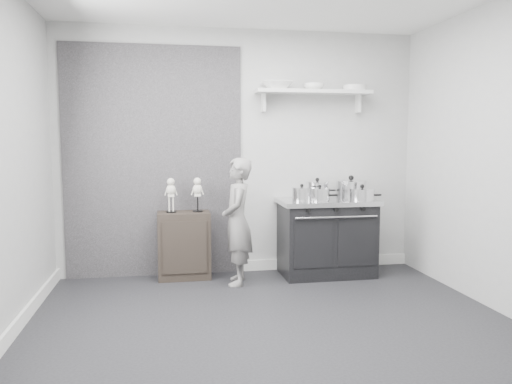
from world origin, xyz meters
TOP-DOWN VIEW (x-y plane):
  - ground at (0.00, 0.00)m, footprint 4.00×4.00m
  - room_shell at (-0.09, 0.15)m, footprint 4.02×3.62m
  - wall_shelf at (0.80, 1.68)m, footprint 1.30×0.26m
  - stove at (0.91, 1.48)m, footprint 1.05×0.66m
  - side_cabinet at (-0.65, 1.61)m, footprint 0.55×0.32m
  - child at (-0.11, 1.30)m, footprint 0.38×0.52m
  - pot_front_left at (0.60, 1.40)m, footprint 0.30×0.22m
  - pot_back_left at (0.84, 1.60)m, footprint 0.34×0.25m
  - pot_back_right at (1.22, 1.57)m, footprint 0.43×0.34m
  - pot_front_right at (1.24, 1.30)m, footprint 0.35×0.27m
  - pot_front_center at (0.78, 1.32)m, footprint 0.30×0.21m
  - skeleton_full at (-0.78, 1.61)m, footprint 0.12×0.08m
  - skeleton_torso at (-0.50, 1.61)m, footprint 0.12×0.08m
  - bowl_large at (0.39, 1.67)m, footprint 0.34×0.34m
  - bowl_small at (0.80, 1.67)m, footprint 0.22×0.22m
  - plate_stack at (1.28, 1.67)m, footprint 0.26×0.26m

SIDE VIEW (x-z plane):
  - ground at x=0.00m, z-range 0.00..0.00m
  - side_cabinet at x=-0.65m, z-range 0.00..0.72m
  - stove at x=0.91m, z-range 0.00..0.84m
  - child at x=-0.11m, z-range 0.00..1.31m
  - pot_front_right at x=1.24m, z-range 0.82..1.00m
  - pot_front_center at x=0.78m, z-range 0.82..1.00m
  - pot_front_left at x=0.60m, z-range 0.82..1.00m
  - skeleton_full at x=-0.78m, z-range 0.72..1.14m
  - skeleton_torso at x=-0.50m, z-range 0.72..1.15m
  - pot_back_left at x=0.84m, z-range 0.82..1.05m
  - pot_back_right at x=1.22m, z-range 0.81..1.07m
  - room_shell at x=-0.09m, z-range 0.28..2.99m
  - wall_shelf at x=0.80m, z-range 1.89..2.13m
  - plate_stack at x=1.28m, z-range 2.04..2.10m
  - bowl_small at x=0.80m, z-range 2.04..2.11m
  - bowl_large at x=0.39m, z-range 2.04..2.12m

